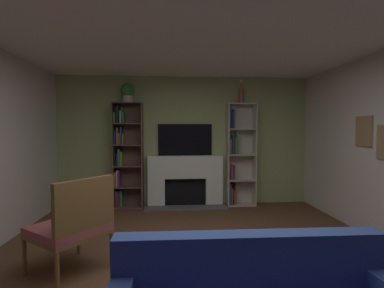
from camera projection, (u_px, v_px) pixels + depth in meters
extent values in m
plane|color=brown|center=(202.00, 282.00, 2.92)|extent=(7.40, 7.40, 0.00)
cube|color=#9DAD72|center=(185.00, 141.00, 5.96)|extent=(5.15, 0.06, 2.58)
cube|color=#95784F|center=(364.00, 131.00, 4.24)|extent=(0.03, 0.35, 0.44)
cube|color=#476C41|center=(363.00, 131.00, 4.24)|extent=(0.01, 0.29, 0.38)
cube|color=white|center=(202.00, 15.00, 2.79)|extent=(5.15, 6.28, 0.06)
cube|color=white|center=(156.00, 192.00, 5.83)|extent=(0.33, 0.21, 0.55)
cube|color=white|center=(214.00, 191.00, 5.91)|extent=(0.33, 0.21, 0.55)
cube|color=white|center=(185.00, 167.00, 5.85)|extent=(1.49, 0.21, 0.45)
cube|color=black|center=(185.00, 191.00, 5.93)|extent=(0.82, 0.08, 0.55)
cube|color=#57555B|center=(186.00, 208.00, 5.63)|extent=(1.59, 0.30, 0.03)
cube|color=black|center=(185.00, 140.00, 5.89)|extent=(1.08, 0.06, 0.63)
cube|color=brown|center=(114.00, 155.00, 5.67)|extent=(0.02, 0.33, 2.04)
cube|color=brown|center=(142.00, 155.00, 5.71)|extent=(0.02, 0.33, 2.04)
cube|color=brown|center=(129.00, 155.00, 5.84)|extent=(0.57, 0.02, 2.04)
cube|color=brown|center=(129.00, 207.00, 5.74)|extent=(0.53, 0.33, 0.02)
cube|color=olive|center=(116.00, 198.00, 5.75)|extent=(0.02, 0.22, 0.31)
cube|color=#5F2478|center=(118.00, 198.00, 5.72)|extent=(0.03, 0.28, 0.31)
cube|color=#AD272D|center=(119.00, 199.00, 5.75)|extent=(0.02, 0.23, 0.29)
cube|color=#257F3C|center=(122.00, 198.00, 5.76)|extent=(0.04, 0.21, 0.32)
cube|color=brown|center=(129.00, 187.00, 5.72)|extent=(0.53, 0.33, 0.02)
cube|color=olive|center=(116.00, 179.00, 5.70)|extent=(0.03, 0.27, 0.29)
cube|color=beige|center=(118.00, 178.00, 5.71)|extent=(0.02, 0.27, 0.32)
cube|color=#642573|center=(120.00, 179.00, 5.71)|extent=(0.03, 0.27, 0.29)
cube|color=brown|center=(128.00, 166.00, 5.70)|extent=(0.53, 0.33, 0.02)
cube|color=black|center=(116.00, 159.00, 5.72)|extent=(0.02, 0.21, 0.25)
cube|color=#244F82|center=(118.00, 160.00, 5.73)|extent=(0.02, 0.20, 0.21)
cube|color=#297C53|center=(120.00, 157.00, 5.69)|extent=(0.04, 0.26, 0.31)
cube|color=olive|center=(122.00, 158.00, 5.72)|extent=(0.03, 0.22, 0.26)
cube|color=brown|center=(128.00, 145.00, 5.68)|extent=(0.53, 0.33, 0.02)
cube|color=#31389B|center=(116.00, 138.00, 5.70)|extent=(0.02, 0.21, 0.26)
cube|color=#A78739|center=(118.00, 136.00, 5.70)|extent=(0.02, 0.20, 0.33)
cube|color=olive|center=(120.00, 139.00, 5.70)|extent=(0.03, 0.22, 0.22)
cube|color=navy|center=(122.00, 136.00, 5.68)|extent=(0.02, 0.25, 0.33)
cube|color=olive|center=(124.00, 139.00, 5.68)|extent=(0.02, 0.26, 0.21)
cube|color=brown|center=(128.00, 124.00, 5.66)|extent=(0.53, 0.33, 0.02)
cube|color=#3A7939|center=(115.00, 118.00, 5.65)|extent=(0.03, 0.26, 0.21)
cube|color=black|center=(118.00, 115.00, 5.65)|extent=(0.04, 0.28, 0.31)
cube|color=beige|center=(121.00, 117.00, 5.67)|extent=(0.02, 0.24, 0.24)
cube|color=#3C703A|center=(123.00, 116.00, 5.68)|extent=(0.02, 0.22, 0.28)
cube|color=#396544|center=(124.00, 118.00, 5.67)|extent=(0.02, 0.26, 0.21)
cube|color=brown|center=(128.00, 103.00, 5.64)|extent=(0.53, 0.33, 0.02)
cube|color=beige|center=(227.00, 155.00, 5.85)|extent=(0.02, 0.31, 2.04)
cube|color=beige|center=(254.00, 154.00, 5.89)|extent=(0.02, 0.31, 2.04)
cube|color=beige|center=(239.00, 154.00, 6.01)|extent=(0.57, 0.02, 2.04)
cube|color=beige|center=(240.00, 204.00, 5.92)|extent=(0.53, 0.31, 0.02)
cube|color=#324B99|center=(229.00, 194.00, 5.91)|extent=(0.04, 0.24, 0.42)
cube|color=#91623F|center=(231.00, 196.00, 5.92)|extent=(0.02, 0.22, 0.32)
cube|color=brown|center=(233.00, 197.00, 5.91)|extent=(0.02, 0.25, 0.28)
cube|color=#B03A26|center=(235.00, 193.00, 5.95)|extent=(0.02, 0.17, 0.43)
cube|color=beige|center=(241.00, 180.00, 5.89)|extent=(0.53, 0.31, 0.02)
cube|color=#B82F30|center=(229.00, 168.00, 5.91)|extent=(0.04, 0.18, 0.44)
cube|color=#5F3A7F|center=(231.00, 172.00, 5.92)|extent=(0.04, 0.18, 0.30)
cube|color=olive|center=(234.00, 172.00, 5.91)|extent=(0.03, 0.20, 0.27)
cube|color=beige|center=(241.00, 155.00, 5.87)|extent=(0.53, 0.31, 0.02)
cube|color=olive|center=(229.00, 147.00, 5.87)|extent=(0.03, 0.22, 0.28)
cube|color=#2D7C54|center=(230.00, 146.00, 5.89)|extent=(0.03, 0.19, 0.33)
cube|color=#344083|center=(233.00, 145.00, 5.89)|extent=(0.03, 0.19, 0.38)
cube|color=brown|center=(235.00, 146.00, 5.86)|extent=(0.02, 0.26, 0.33)
cube|color=#247E45|center=(236.00, 143.00, 5.88)|extent=(0.03, 0.21, 0.43)
cube|color=beige|center=(241.00, 129.00, 5.84)|extent=(0.53, 0.31, 0.02)
cube|color=navy|center=(229.00, 118.00, 5.84)|extent=(0.04, 0.23, 0.44)
cube|color=black|center=(231.00, 120.00, 5.83)|extent=(0.03, 0.25, 0.33)
cube|color=navy|center=(233.00, 119.00, 5.86)|extent=(0.03, 0.21, 0.38)
cube|color=beige|center=(241.00, 104.00, 5.82)|extent=(0.53, 0.31, 0.02)
cylinder|color=beige|center=(128.00, 99.00, 5.65)|extent=(0.19, 0.19, 0.13)
sphere|color=#327532|center=(128.00, 90.00, 5.64)|extent=(0.27, 0.27, 0.27)
cylinder|color=#96454A|center=(241.00, 96.00, 5.82)|extent=(0.10, 0.10, 0.29)
cylinder|color=#4C7F3F|center=(241.00, 85.00, 5.82)|extent=(0.01, 0.01, 0.16)
sphere|color=white|center=(241.00, 81.00, 5.81)|extent=(0.06, 0.06, 0.06)
cylinder|color=#4C7F3F|center=(241.00, 85.00, 5.81)|extent=(0.01, 0.01, 0.16)
sphere|color=white|center=(241.00, 81.00, 5.81)|extent=(0.06, 0.06, 0.06)
cube|color=#35509A|center=(250.00, 265.00, 1.91)|extent=(1.77, 0.18, 0.42)
cylinder|color=brown|center=(57.00, 271.00, 2.70)|extent=(0.04, 0.04, 0.43)
cylinder|color=brown|center=(112.00, 248.00, 3.23)|extent=(0.04, 0.04, 0.43)
cylinder|color=brown|center=(24.00, 255.00, 3.04)|extent=(0.04, 0.04, 0.43)
cylinder|color=brown|center=(79.00, 237.00, 3.56)|extent=(0.04, 0.04, 0.43)
cube|color=#9A4B52|center=(69.00, 228.00, 3.12)|extent=(0.93, 0.93, 0.08)
cube|color=brown|center=(69.00, 234.00, 3.12)|extent=(0.93, 0.93, 0.04)
cube|color=brown|center=(85.00, 208.00, 2.94)|extent=(0.47, 0.57, 0.60)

